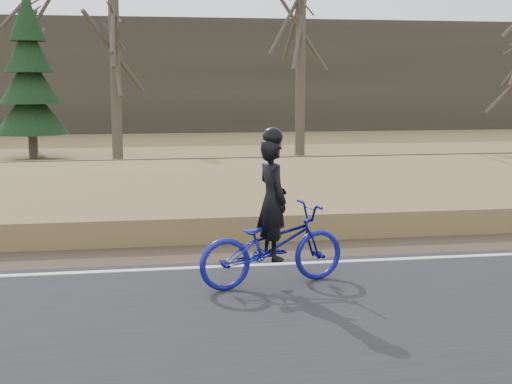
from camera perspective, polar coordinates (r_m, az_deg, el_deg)
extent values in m
plane|color=brown|center=(10.52, 6.06, -6.20)|extent=(120.00, 120.00, 0.00)
cube|color=black|center=(8.24, 10.77, -10.40)|extent=(120.00, 6.00, 0.06)
cube|color=silver|center=(10.69, 5.78, -5.59)|extent=(120.00, 0.12, 0.01)
cube|color=#473A2B|center=(11.64, 4.48, -4.60)|extent=(120.00, 1.60, 0.04)
cube|color=brown|center=(14.47, 1.64, -1.11)|extent=(120.00, 5.00, 0.44)
cube|color=slate|center=(18.17, -0.66, 0.96)|extent=(120.00, 3.00, 0.45)
cube|color=black|center=(18.13, -0.66, 1.88)|extent=(120.00, 2.40, 0.14)
cube|color=brown|center=(17.41, -0.30, 2.07)|extent=(120.00, 0.07, 0.15)
cube|color=brown|center=(18.82, -1.00, 2.58)|extent=(120.00, 0.07, 0.15)
cube|color=#383328|center=(39.88, -5.57, 9.22)|extent=(120.00, 4.00, 6.00)
imported|color=navy|center=(9.38, 1.32, -4.28)|extent=(2.14, 1.17, 1.07)
imported|color=black|center=(9.26, 1.33, -0.61)|extent=(0.51, 0.65, 1.59)
sphere|color=black|center=(9.17, 1.35, 4.41)|extent=(0.26, 0.26, 0.26)
cylinder|color=#4C4437|center=(28.42, -17.71, 10.41)|extent=(0.36, 0.36, 7.39)
cylinder|color=#4C4437|center=(23.90, -11.22, 10.56)|extent=(0.36, 0.36, 7.01)
cylinder|color=#4C4437|center=(26.49, 3.62, 12.93)|extent=(0.36, 0.36, 9.22)
cylinder|color=#4C4437|center=(26.48, -17.44, 3.83)|extent=(0.28, 0.28, 1.17)
cone|color=black|center=(26.41, -17.55, 6.30)|extent=(2.60, 2.60, 1.71)
cone|color=black|center=(26.40, -17.66, 8.62)|extent=(2.15, 2.15, 1.71)
cone|color=black|center=(26.42, -17.77, 10.95)|extent=(1.70, 1.70, 1.71)
cone|color=black|center=(26.49, -17.89, 13.26)|extent=(1.25, 1.25, 1.71)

